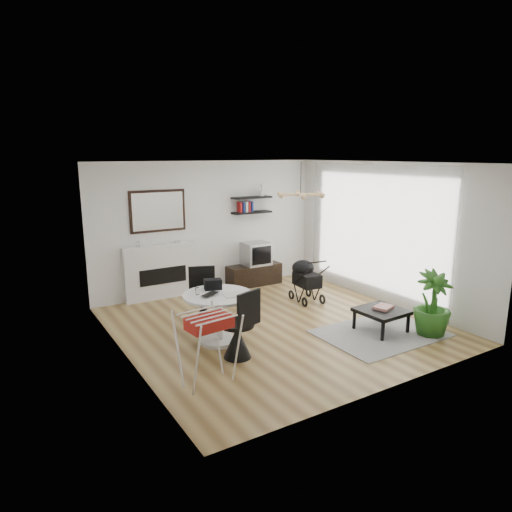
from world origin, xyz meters
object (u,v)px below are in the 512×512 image
dining_table (218,311)px  drying_rack (208,347)px  fireplace (161,265)px  crt_tv (256,253)px  coffee_table (381,312)px  potted_plant (432,304)px  tv_console (254,275)px  stroller (306,282)px

dining_table → drying_rack: drying_rack is taller
fireplace → crt_tv: 2.11m
fireplace → coffee_table: size_ratio=2.96×
coffee_table → crt_tv: bearing=95.3°
crt_tv → drying_rack: 4.52m
crt_tv → coffee_table: (0.31, -3.39, -0.37)m
potted_plant → dining_table: bearing=153.7°
fireplace → tv_console: bearing=-4.1°
dining_table → potted_plant: bearing=-26.3°
fireplace → stroller: (2.35, -1.62, -0.30)m
dining_table → potted_plant: size_ratio=1.02×
drying_rack → stroller: size_ratio=1.05×
crt_tv → stroller: (0.25, -1.47, -0.32)m
crt_tv → drying_rack: bearing=-129.1°
tv_console → crt_tv: crt_tv is taller
tv_console → potted_plant: 4.03m
fireplace → potted_plant: 5.04m
dining_table → coffee_table: dining_table is taller
drying_rack → crt_tv: bearing=44.3°
dining_table → fireplace: bearing=89.0°
fireplace → drying_rack: fireplace is taller
crt_tv → tv_console: bearing=175.7°
drying_rack → coffee_table: 3.17m
crt_tv → dining_table: 3.24m
stroller → potted_plant: (0.63, -2.44, 0.14)m
fireplace → stroller: bearing=-34.6°
fireplace → dining_table: 2.57m
dining_table → stroller: size_ratio=1.19×
drying_rack → potted_plant: size_ratio=0.90×
potted_plant → tv_console: bearing=103.3°
stroller → potted_plant: potted_plant is taller
tv_console → coffee_table: bearing=-84.0°
stroller → potted_plant: 2.53m
tv_console → dining_table: 3.22m
tv_console → potted_plant: bearing=-76.7°
dining_table → potted_plant: 3.38m
drying_rack → coffee_table: size_ratio=1.29×
tv_console → drying_rack: size_ratio=1.30×
tv_console → coffee_table: size_ratio=1.67×
tv_console → stroller: bearing=-78.8°
fireplace → stroller: 2.87m
tv_console → potted_plant: size_ratio=1.16×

